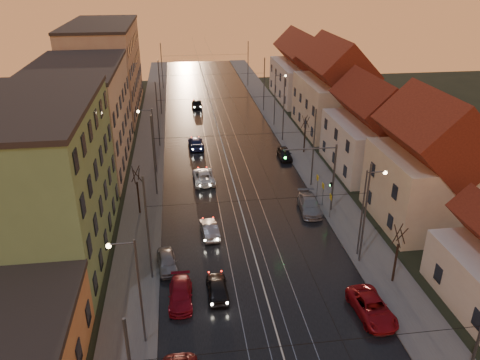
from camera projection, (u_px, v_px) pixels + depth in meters
name	position (u px, v px, depth m)	size (l,w,h in m)	color
ground	(282.00, 352.00, 30.29)	(160.00, 160.00, 0.00)	black
road	(221.00, 141.00, 66.26)	(16.00, 120.00, 0.04)	black
sidewalk_left	(150.00, 144.00, 65.02)	(4.00, 120.00, 0.15)	#4C4C4C
sidewalk_right	(290.00, 138.00, 67.45)	(4.00, 120.00, 0.15)	#4C4C4C
tram_rail_0	(206.00, 142.00, 65.98)	(0.06, 120.00, 0.03)	gray
tram_rail_1	(216.00, 141.00, 66.15)	(0.06, 120.00, 0.03)	gray
tram_rail_2	(227.00, 141.00, 66.34)	(0.06, 120.00, 0.03)	gray
tram_rail_3	(237.00, 140.00, 66.51)	(0.06, 120.00, 0.03)	gray
apartment_left_1	(38.00, 185.00, 38.03)	(10.00, 18.00, 13.00)	#668F5B
apartment_left_2	(81.00, 118.00, 56.23)	(10.00, 20.00, 12.00)	#B9A98F
apartment_left_3	(105.00, 69.00, 77.39)	(10.00, 24.00, 14.00)	tan
house_right_1	(428.00, 169.00, 43.56)	(8.67, 10.20, 10.80)	beige
house_right_2	(373.00, 132.00, 55.59)	(9.18, 12.24, 9.20)	beige
house_right_3	(334.00, 92.00, 68.59)	(9.18, 14.28, 11.50)	beige
house_right_4	(303.00, 72.00, 85.10)	(9.18, 16.32, 10.00)	beige
catenary_pole_r_0	(474.00, 356.00, 24.05)	(0.16, 0.16, 9.00)	#595B60
catenary_pole_l_1	(148.00, 230.00, 35.45)	(0.16, 0.16, 9.00)	#595B60
catenary_pole_r_1	(365.00, 215.00, 37.54)	(0.16, 0.16, 9.00)	#595B60
catenary_pole_l_2	(154.00, 157.00, 48.94)	(0.16, 0.16, 9.00)	#595B60
catenary_pole_r_2	(313.00, 149.00, 51.03)	(0.16, 0.16, 9.00)	#595B60
catenary_pole_l_3	(158.00, 115.00, 62.43)	(0.16, 0.16, 9.00)	#595B60
catenary_pole_r_3	(284.00, 110.00, 64.52)	(0.16, 0.16, 9.00)	#595B60
catenary_pole_l_4	(160.00, 88.00, 75.93)	(0.16, 0.16, 9.00)	#595B60
catenary_pole_r_4	(264.00, 85.00, 78.01)	(0.16, 0.16, 9.00)	#595B60
catenary_pole_l_5	(162.00, 66.00, 92.11)	(0.16, 0.16, 9.00)	#595B60
catenary_pole_r_5	(248.00, 64.00, 94.20)	(0.16, 0.16, 9.00)	#595B60
street_lamp_0	(134.00, 283.00, 28.93)	(1.75, 0.32, 8.00)	#595B60
street_lamp_1	(367.00, 205.00, 38.34)	(1.75, 0.32, 8.00)	#595B60
street_lamp_2	(151.00, 135.00, 54.12)	(1.75, 0.32, 8.00)	#595B60
street_lamp_3	(277.00, 95.00, 70.72)	(1.75, 0.32, 8.00)	#595B60
traffic_light_mast	(324.00, 170.00, 45.52)	(5.30, 0.32, 7.20)	#595B60
bare_tree_0	(138.00, 192.00, 46.00)	(1.09, 1.09, 5.11)	black
bare_tree_1	(396.00, 256.00, 35.88)	(1.09, 1.09, 5.11)	black
bare_tree_2	(305.00, 135.00, 61.09)	(1.09, 1.09, 5.11)	black
driving_car_0	(217.00, 287.00, 35.25)	(1.56, 3.88, 1.32)	black
driving_car_1	(209.00, 229.00, 43.04)	(1.39, 3.99, 1.31)	gray
driving_car_2	(204.00, 176.00, 53.70)	(2.30, 4.99, 1.39)	white
driving_car_3	(196.00, 143.00, 63.65)	(1.95, 4.80, 1.39)	navy
driving_car_4	(197.00, 103.00, 81.57)	(1.74, 4.34, 1.48)	black
parked_left_2	(181.00, 294.00, 34.57)	(1.74, 4.28, 1.24)	maroon
parked_left_3	(167.00, 262.00, 38.36)	(1.52, 3.78, 1.29)	gray
parked_right_0	(372.00, 308.00, 33.16)	(2.24, 4.86, 1.35)	maroon
parked_right_1	(309.00, 205.00, 47.28)	(2.00, 4.93, 1.43)	gray
parked_right_2	(284.00, 154.00, 60.10)	(1.59, 3.95, 1.35)	black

